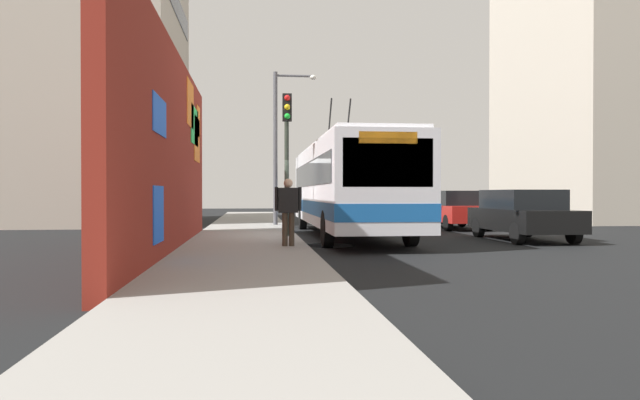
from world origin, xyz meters
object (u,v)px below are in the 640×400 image
at_px(parked_car_black, 522,214).
at_px(street_lamp, 280,137).
at_px(city_bus, 346,185).
at_px(pedestrian_at_curb, 288,206).
at_px(parked_car_dark_gray, 419,206).
at_px(traffic_light, 287,141).
at_px(parked_car_red, 455,209).

xyz_separation_m(parked_car_black, street_lamp, (7.30, 7.24, 3.03)).
bearing_deg(city_bus, parked_car_black, -114.75).
relative_size(parked_car_black, pedestrian_at_curb, 2.64).
bearing_deg(parked_car_dark_gray, parked_car_black, -180.00).
distance_m(city_bus, traffic_light, 3.13).
relative_size(city_bus, traffic_light, 2.88).
distance_m(parked_car_black, parked_car_dark_gray, 11.48).
distance_m(pedestrian_at_curb, street_lamp, 10.56).
bearing_deg(city_bus, traffic_light, 130.60).
bearing_deg(city_bus, parked_car_red, -54.11).
xyz_separation_m(city_bus, parked_car_dark_gray, (9.09, -5.20, -0.93)).
xyz_separation_m(city_bus, street_lamp, (4.91, 2.04, 2.11)).
distance_m(city_bus, street_lamp, 5.72).
bearing_deg(parked_car_red, city_bus, 125.89).
height_order(parked_car_black, street_lamp, street_lamp).
bearing_deg(parked_car_black, parked_car_red, -0.00).
bearing_deg(pedestrian_at_curb, street_lamp, -1.53).
bearing_deg(parked_car_dark_gray, pedestrian_at_curb, 152.40).
xyz_separation_m(parked_car_red, pedestrian_at_curb, (-9.05, 7.51, 0.31)).
bearing_deg(parked_car_black, parked_car_dark_gray, 0.00).
bearing_deg(traffic_light, parked_car_dark_gray, -33.92).
relative_size(city_bus, parked_car_red, 2.76).
height_order(pedestrian_at_curb, traffic_light, traffic_light).
distance_m(city_bus, parked_car_dark_gray, 10.51).
height_order(city_bus, street_lamp, street_lamp).
distance_m(city_bus, parked_car_red, 6.49).
xyz_separation_m(city_bus, parked_car_red, (3.76, -5.20, -0.93)).
distance_m(parked_car_black, parked_car_red, 6.16).
xyz_separation_m(parked_car_dark_gray, traffic_light, (-10.93, 7.35, 2.26)).
xyz_separation_m(parked_car_dark_gray, pedestrian_at_curb, (-14.37, 7.51, 0.31)).
height_order(parked_car_dark_gray, traffic_light, traffic_light).
bearing_deg(pedestrian_at_curb, traffic_light, -2.71).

